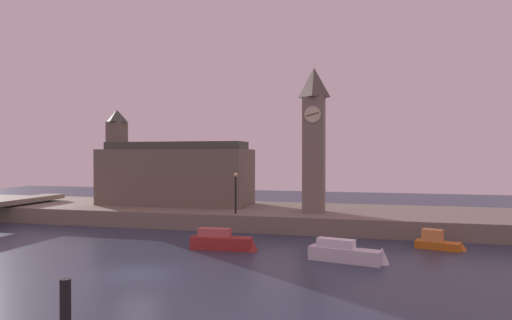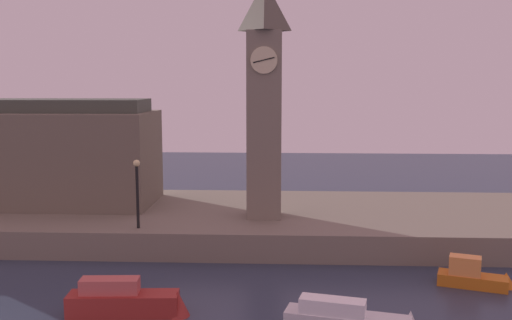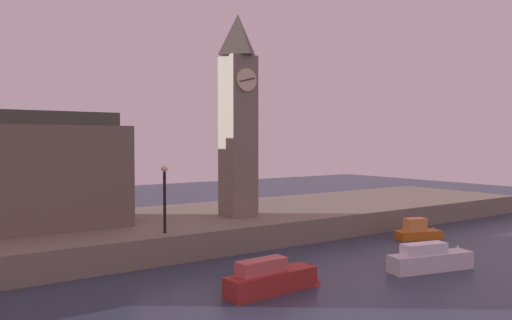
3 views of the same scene
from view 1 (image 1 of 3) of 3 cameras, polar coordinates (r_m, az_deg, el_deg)
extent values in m
plane|color=#2D384C|center=(26.81, -14.82, -13.88)|extent=(120.00, 120.00, 0.00)
cube|color=slate|center=(44.90, -2.22, -7.01)|extent=(70.00, 12.00, 1.50)
cube|color=slate|center=(41.09, 7.42, 0.66)|extent=(1.92, 1.92, 10.48)
cylinder|color=beige|center=(40.24, 7.26, 5.81)|extent=(1.46, 0.12, 1.46)
cube|color=black|center=(40.17, 7.24, 5.82)|extent=(1.15, 0.04, 0.33)
pyramid|color=#554E43|center=(41.62, 7.44, 9.79)|extent=(2.12, 2.12, 2.74)
cube|color=#6B6051|center=(48.19, -10.20, -2.13)|extent=(15.82, 6.13, 5.82)
cube|color=#6B6051|center=(51.46, -17.36, -0.27)|extent=(1.73, 1.73, 8.87)
pyramid|color=#474C42|center=(51.64, -17.38, 5.41)|extent=(1.90, 1.90, 1.35)
cube|color=#42473D|center=(48.14, -10.21, 1.81)|extent=(15.03, 3.68, 0.80)
cylinder|color=black|center=(39.69, -2.62, -4.52)|extent=(0.16, 0.16, 3.30)
sphere|color=#F2E099|center=(39.57, -2.62, -1.89)|extent=(0.36, 0.36, 0.36)
cylinder|color=black|center=(17.72, -23.21, -17.54)|extent=(0.38, 0.38, 2.38)
cube|color=silver|center=(29.09, 11.28, -11.84)|extent=(4.65, 2.09, 0.86)
cube|color=white|center=(28.97, 10.19, -10.44)|extent=(2.48, 1.28, 0.57)
cone|color=silver|center=(29.05, 15.84, -11.78)|extent=(1.16, 1.16, 1.13)
cube|color=orange|center=(34.79, 22.24, -10.08)|extent=(3.17, 1.99, 0.55)
cube|color=#FF9947|center=(34.62, 21.65, -8.94)|extent=(1.53, 1.16, 0.86)
cone|color=orange|center=(35.03, 24.70, -9.97)|extent=(1.23, 1.23, 0.75)
cube|color=maroon|center=(32.25, -4.42, -10.58)|extent=(4.43, 1.40, 0.89)
cube|color=#CC5651|center=(32.28, -5.32, -9.22)|extent=(2.35, 0.93, 0.60)
cone|color=maroon|center=(31.62, -0.61, -10.72)|extent=(1.07, 1.07, 1.09)
camera|label=2|loc=(9.46, -10.68, 16.15)|focal=40.58mm
camera|label=3|loc=(26.17, -46.27, -0.08)|focal=35.37mm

